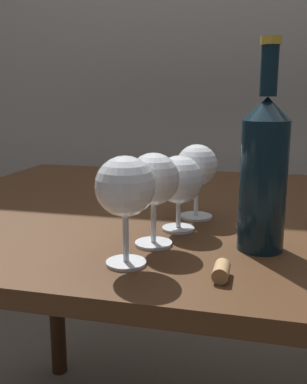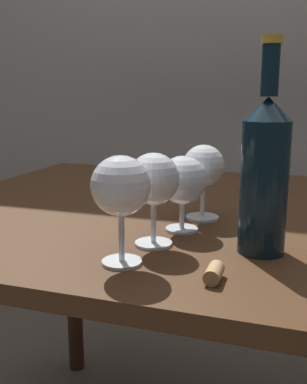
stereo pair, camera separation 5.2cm
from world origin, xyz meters
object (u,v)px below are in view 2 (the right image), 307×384
object	(u,v)px
wine_glass_port	(182,182)
cork	(214,273)
wine_glass_pinot	(203,168)
wine_glass_chardonnay	(153,180)
wine_bottle	(265,172)
wine_glass_empty	(121,188)

from	to	relation	value
wine_glass_port	cork	distance (m)	0.24
wine_glass_pinot	cork	bearing A→B (deg)	-75.14
wine_glass_chardonnay	wine_bottle	distance (m)	0.17
wine_glass_chardonnay	wine_bottle	xyz separation A→B (m)	(0.17, 0.02, 0.02)
wine_glass_pinot	wine_bottle	distance (m)	0.20
wine_glass_empty	wine_glass_pinot	size ratio (longest dim) A/B	1.08
wine_bottle	cork	world-z (taller)	wine_bottle
wine_glass_pinot	cork	xyz separation A→B (m)	(0.08, -0.29, -0.09)
wine_glass_port	cork	size ratio (longest dim) A/B	3.25
wine_glass_empty	wine_glass_chardonnay	bearing A→B (deg)	78.63
wine_glass_chardonnay	wine_bottle	bearing A→B (deg)	7.44
wine_glass_port	wine_bottle	distance (m)	0.16
wine_glass_chardonnay	wine_glass_pinot	size ratio (longest dim) A/B	1.03
wine_glass_chardonnay	wine_glass_port	distance (m)	0.10
wine_glass_chardonnay	wine_glass_pinot	bearing A→B (deg)	76.38
wine_glass_empty	cork	size ratio (longest dim) A/B	3.79
cork	wine_glass_port	bearing A→B (deg)	115.52
wine_glass_chardonnay	cork	world-z (taller)	wine_glass_chardonnay
wine_glass_port	wine_glass_pinot	size ratio (longest dim) A/B	0.93
wine_glass_chardonnay	wine_glass_empty	bearing A→B (deg)	-101.37
wine_glass_port	wine_glass_pinot	world-z (taller)	wine_glass_pinot
wine_bottle	wine_glass_chardonnay	bearing A→B (deg)	-172.56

